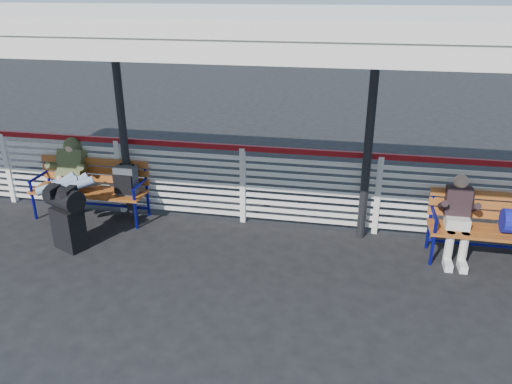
% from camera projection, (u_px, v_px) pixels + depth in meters
% --- Properties ---
extents(ground, '(60.00, 60.00, 0.00)m').
position_uv_depth(ground, '(209.00, 288.00, 6.08)').
color(ground, black).
rests_on(ground, ground).
extents(fence, '(12.08, 0.08, 1.24)m').
position_uv_depth(fence, '(243.00, 182.00, 7.55)').
color(fence, silver).
rests_on(fence, ground).
extents(canopy, '(12.60, 3.60, 3.16)m').
position_uv_depth(canopy, '(221.00, 20.00, 5.70)').
color(canopy, silver).
rests_on(canopy, ground).
extents(luggage_stack, '(0.63, 0.51, 0.91)m').
position_uv_depth(luggage_stack, '(67.00, 216.00, 6.82)').
color(luggage_stack, black).
rests_on(luggage_stack, ground).
extents(bench_left, '(1.80, 0.56, 0.92)m').
position_uv_depth(bench_left, '(101.00, 183.00, 7.73)').
color(bench_left, '#A1601F').
rests_on(bench_left, ground).
extents(bench_right, '(1.80, 0.56, 0.92)m').
position_uv_depth(bench_right, '(511.00, 222.00, 6.43)').
color(bench_right, '#A1601F').
rests_on(bench_right, ground).
extents(traveler_man, '(0.94, 1.59, 0.77)m').
position_uv_depth(traveler_man, '(67.00, 180.00, 7.39)').
color(traveler_man, '#869EB4').
rests_on(traveler_man, ground).
extents(companion_person, '(0.32, 0.66, 1.15)m').
position_uv_depth(companion_person, '(458.00, 218.00, 6.53)').
color(companion_person, beige).
rests_on(companion_person, ground).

